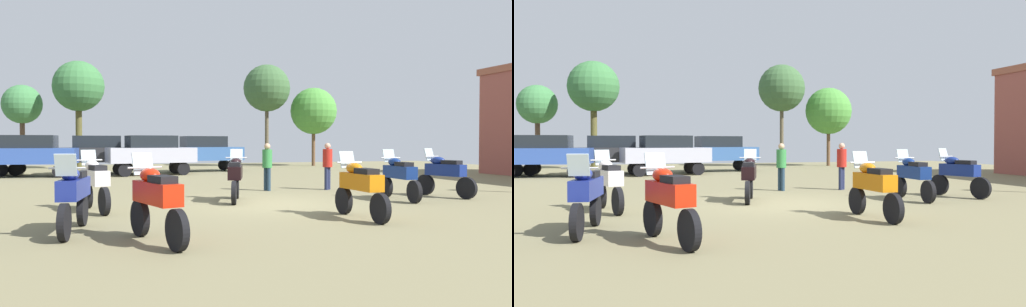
% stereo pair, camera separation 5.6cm
% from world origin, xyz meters
% --- Properties ---
extents(ground_plane, '(44.00, 52.00, 0.02)m').
position_xyz_m(ground_plane, '(0.00, 0.00, 0.01)').
color(ground_plane, '#766F4D').
extents(motorcycle_1, '(0.81, 2.11, 1.49)m').
position_xyz_m(motorcycle_1, '(-4.43, -0.28, 0.75)').
color(motorcycle_1, black).
rests_on(motorcycle_1, ground).
extents(motorcycle_2, '(0.65, 2.29, 1.49)m').
position_xyz_m(motorcycle_2, '(-4.73, -3.24, 0.75)').
color(motorcycle_2, black).
rests_on(motorcycle_2, ground).
extents(motorcycle_3, '(0.82, 2.09, 1.48)m').
position_xyz_m(motorcycle_3, '(-0.67, 0.81, 0.74)').
color(motorcycle_3, black).
rests_on(motorcycle_3, ground).
extents(motorcycle_5, '(0.81, 2.06, 1.48)m').
position_xyz_m(motorcycle_5, '(5.79, 0.19, 0.74)').
color(motorcycle_5, black).
rests_on(motorcycle_5, ground).
extents(motorcycle_7, '(0.62, 2.17, 1.47)m').
position_xyz_m(motorcycle_7, '(1.20, -3.08, 0.74)').
color(motorcycle_7, black).
rests_on(motorcycle_7, ground).
extents(motorcycle_8, '(0.86, 2.14, 1.50)m').
position_xyz_m(motorcycle_8, '(-3.34, -4.57, 0.75)').
color(motorcycle_8, black).
rests_on(motorcycle_8, ground).
extents(motorcycle_9, '(0.62, 2.21, 1.46)m').
position_xyz_m(motorcycle_9, '(3.99, -0.17, 0.74)').
color(motorcycle_9, black).
rests_on(motorcycle_9, ground).
extents(car_1, '(4.32, 1.84, 2.00)m').
position_xyz_m(car_1, '(-4.70, 14.59, 1.19)').
color(car_1, black).
rests_on(car_1, ground).
extents(car_3, '(4.54, 2.47, 2.00)m').
position_xyz_m(car_3, '(-2.07, 12.96, 1.19)').
color(car_3, black).
rests_on(car_3, ground).
extents(car_5, '(4.49, 2.32, 2.00)m').
position_xyz_m(car_5, '(1.03, 15.30, 1.19)').
color(car_5, black).
rests_on(car_5, ground).
extents(car_6, '(4.42, 2.11, 2.00)m').
position_xyz_m(car_6, '(-7.76, 13.09, 1.19)').
color(car_6, black).
rests_on(car_6, ground).
extents(person_1, '(0.43, 0.43, 1.64)m').
position_xyz_m(person_1, '(1.13, 3.54, 0.97)').
color(person_1, '#1F3547').
rests_on(person_1, ground).
extents(person_2, '(0.48, 0.48, 1.65)m').
position_xyz_m(person_2, '(3.28, 3.29, 0.98)').
color(person_2, '#1F2646').
rests_on(person_2, ground).
extents(tree_1, '(2.41, 2.41, 5.22)m').
position_xyz_m(tree_1, '(-9.30, 21.18, 3.99)').
color(tree_1, '#4E392A').
rests_on(tree_1, ground).
extents(tree_2, '(3.25, 3.25, 5.47)m').
position_xyz_m(tree_2, '(9.67, 19.93, 3.85)').
color(tree_2, brown).
rests_on(tree_2, ground).
extents(tree_4, '(3.17, 3.17, 6.90)m').
position_xyz_m(tree_4, '(6.16, 19.69, 5.31)').
color(tree_4, brown).
rests_on(tree_4, ground).
extents(tree_5, '(3.09, 3.09, 6.64)m').
position_xyz_m(tree_5, '(-5.90, 19.80, 5.06)').
color(tree_5, '#4D4924').
rests_on(tree_5, ground).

